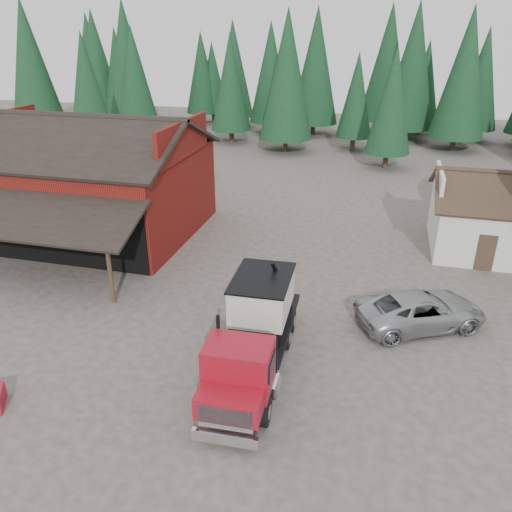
# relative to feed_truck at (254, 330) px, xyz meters

# --- Properties ---
(ground) EXTENTS (120.00, 120.00, 0.00)m
(ground) POSITION_rel_feed_truck_xyz_m (-2.01, 1.06, -1.72)
(ground) COLOR #4E443D
(ground) RESTS_ON ground
(red_barn) EXTENTS (12.80, 13.63, 7.18)m
(red_barn) POSITION_rel_feed_truck_xyz_m (-13.01, 10.96, 0.97)
(red_barn) COLOR maroon
(red_barn) RESTS_ON ground
(farmhouse) EXTENTS (8.60, 6.42, 4.65)m
(farmhouse) POSITION_rel_feed_truck_xyz_m (10.99, 14.06, -0.05)
(farmhouse) COLOR silver
(farmhouse) RESTS_ON ground
(conifer_backdrop) EXTENTS (76.00, 16.00, 16.00)m
(conifer_backdrop) POSITION_rel_feed_truck_xyz_m (-2.01, 43.06, -1.72)
(conifer_backdrop) COLOR #11331B
(conifer_backdrop) RESTS_ON ground
(near_pine_a) EXTENTS (4.40, 4.40, 11.40)m
(near_pine_a) POSITION_rel_feed_truck_xyz_m (-24.01, 29.06, 4.67)
(near_pine_a) COLOR #382619
(near_pine_a) RESTS_ON ground
(near_pine_b) EXTENTS (3.96, 3.96, 10.40)m
(near_pine_b) POSITION_rel_feed_truck_xyz_m (3.99, 31.06, 4.17)
(near_pine_b) COLOR #382619
(near_pine_b) RESTS_ON ground
(near_pine_d) EXTENTS (5.28, 5.28, 13.40)m
(near_pine_d) POSITION_rel_feed_truck_xyz_m (-6.01, 35.06, 5.68)
(near_pine_d) COLOR #382619
(near_pine_d) RESTS_ON ground
(feed_truck) EXTENTS (2.66, 8.22, 3.68)m
(feed_truck) POSITION_rel_feed_truck_xyz_m (0.00, 0.00, 0.00)
(feed_truck) COLOR black
(feed_truck) RESTS_ON ground
(silver_car) EXTENTS (6.01, 4.77, 1.52)m
(silver_car) POSITION_rel_feed_truck_xyz_m (6.07, 4.64, -0.96)
(silver_car) COLOR #ABADB3
(silver_car) RESTS_ON ground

